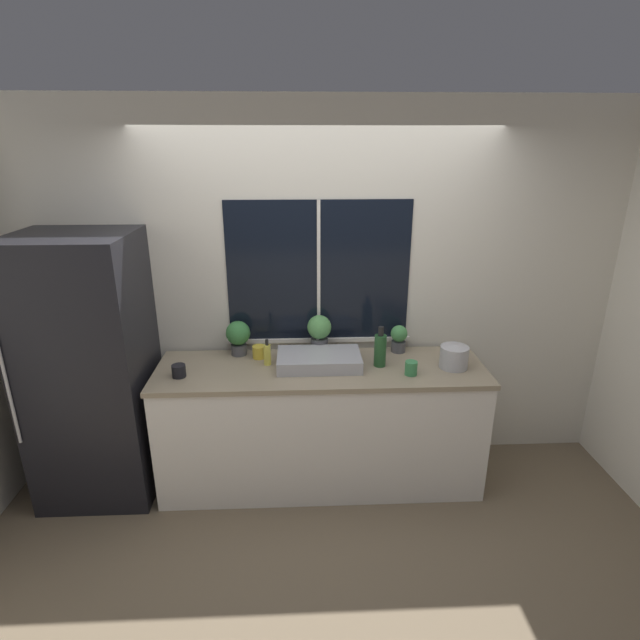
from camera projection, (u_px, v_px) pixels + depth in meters
ground_plane at (323, 506)px, 3.48m from camera, size 14.00×14.00×0.00m
wall_back at (318, 292)px, 3.69m from camera, size 8.00×0.09×2.70m
wall_left at (58, 269)px, 4.34m from camera, size 0.06×7.00×2.70m
wall_right at (560, 264)px, 4.53m from camera, size 0.06×7.00×2.70m
counter at (321, 424)px, 3.62m from camera, size 2.29×0.66×0.92m
refrigerator at (91, 370)px, 3.40m from camera, size 0.76×0.73×1.86m
sink at (319, 360)px, 3.48m from camera, size 0.58×0.39×0.25m
potted_plant_left at (238, 336)px, 3.63m from camera, size 0.18×0.18×0.26m
potted_plant_center at (319, 332)px, 3.65m from camera, size 0.18×0.18×0.29m
potted_plant_right at (399, 338)px, 3.69m from camera, size 0.12×0.12×0.21m
soap_bottle at (267, 354)px, 3.48m from camera, size 0.05×0.05×0.19m
bottle_tall at (380, 350)px, 3.45m from camera, size 0.08×0.08×0.29m
mug_green at (411, 368)px, 3.34m from camera, size 0.08×0.08×0.10m
mug_black at (179, 371)px, 3.32m from camera, size 0.09×0.09×0.08m
mug_yellow at (259, 352)px, 3.60m from camera, size 0.09×0.09×0.09m
kettle at (454, 356)px, 3.44m from camera, size 0.20×0.20×0.17m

